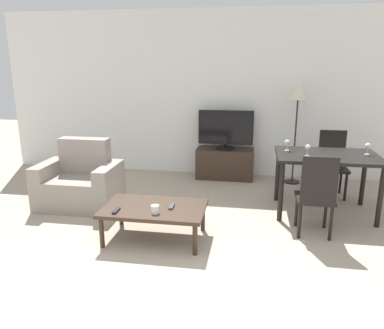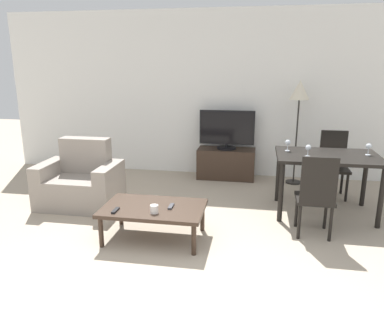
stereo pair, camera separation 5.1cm
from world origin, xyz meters
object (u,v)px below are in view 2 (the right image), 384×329
at_px(floor_lamp, 299,96).
at_px(wine_glass_center, 369,147).
at_px(dining_chair_far, 333,161).
at_px(wine_glass_right, 308,148).
at_px(remote_primary, 115,210).
at_px(cup_white_near, 154,209).
at_px(armchair, 81,183).
at_px(coffee_table, 154,210).
at_px(dining_table, 327,162).
at_px(dining_chair_near, 316,193).
at_px(wine_glass_left, 288,143).
at_px(remote_secondary, 171,206).
at_px(tv_stand, 226,163).
at_px(tv, 227,130).

xyz_separation_m(floor_lamp, wine_glass_center, (0.74, -1.16, -0.50)).
bearing_deg(dining_chair_far, wine_glass_right, -118.44).
height_order(remote_primary, wine_glass_center, wine_glass_center).
bearing_deg(remote_primary, cup_white_near, 3.87).
height_order(armchair, coffee_table, armchair).
xyz_separation_m(coffee_table, dining_table, (1.93, 1.07, 0.34)).
distance_m(cup_white_near, wine_glass_center, 2.72).
bearing_deg(coffee_table, cup_white_near, -71.93).
distance_m(floor_lamp, remote_primary, 3.35).
height_order(dining_chair_near, cup_white_near, dining_chair_near).
height_order(floor_lamp, wine_glass_left, floor_lamp).
bearing_deg(dining_chair_far, cup_white_near, -136.60).
relative_size(dining_chair_near, remote_secondary, 6.20).
height_order(tv_stand, dining_table, dining_table).
relative_size(floor_lamp, wine_glass_left, 11.05).
height_order(coffee_table, floor_lamp, floor_lamp).
bearing_deg(remote_primary, armchair, 131.28).
distance_m(dining_chair_far, wine_glass_center, 0.81).
bearing_deg(cup_white_near, remote_secondary, 53.93).
xyz_separation_m(cup_white_near, wine_glass_right, (1.61, 1.10, 0.46)).
height_order(cup_white_near, wine_glass_center, wine_glass_center).
xyz_separation_m(dining_chair_near, cup_white_near, (-1.66, -0.51, -0.09)).
xyz_separation_m(coffee_table, wine_glass_left, (1.45, 1.19, 0.54)).
height_order(coffee_table, cup_white_near, cup_white_near).
distance_m(wine_glass_left, wine_glass_right, 0.35).
xyz_separation_m(coffee_table, remote_secondary, (0.19, 0.01, 0.05)).
relative_size(tv_stand, cup_white_near, 10.97).
xyz_separation_m(dining_table, remote_secondary, (-1.74, -1.06, -0.29)).
bearing_deg(dining_chair_near, coffee_table, -168.82).
distance_m(armchair, dining_chair_far, 3.53).
relative_size(coffee_table, wine_glass_left, 7.43).
bearing_deg(armchair, dining_chair_near, -9.03).
bearing_deg(remote_secondary, tv_stand, 80.78).
distance_m(floor_lamp, cup_white_near, 3.09).
height_order(remote_primary, wine_glass_left, wine_glass_left).
bearing_deg(remote_primary, coffee_table, 29.45).
distance_m(floor_lamp, wine_glass_right, 1.46).
distance_m(remote_secondary, wine_glass_left, 1.79).
bearing_deg(dining_chair_near, dining_chair_far, 73.54).
xyz_separation_m(tv, floor_lamp, (1.09, -0.08, 0.56)).
relative_size(tv, remote_primary, 5.91).
distance_m(tv, dining_table, 1.88).
xyz_separation_m(tv_stand, tv, (-0.00, -0.00, 0.56)).
xyz_separation_m(coffee_table, dining_chair_near, (1.71, 0.34, 0.17)).
bearing_deg(floor_lamp, tv, 175.85).
bearing_deg(dining_chair_near, wine_glass_left, 107.17).
relative_size(dining_chair_near, wine_glass_left, 6.37).
bearing_deg(dining_chair_far, dining_table, -106.46).
xyz_separation_m(dining_table, wine_glass_right, (-0.26, -0.15, 0.20)).
distance_m(dining_table, remote_primary, 2.63).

